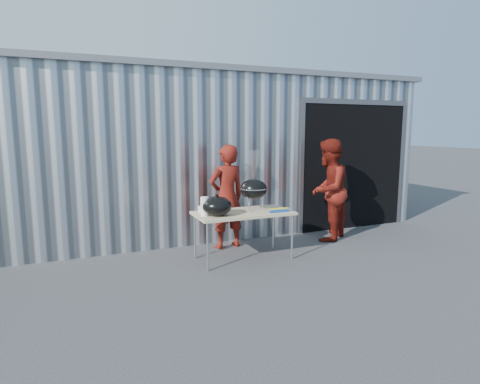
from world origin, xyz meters
name	(u,v)px	position (x,y,z in m)	size (l,w,h in m)	color
ground	(236,277)	(0.00, 0.00, 0.00)	(80.00, 80.00, 0.00)	#353537
building	(199,149)	(0.92, 4.59, 1.54)	(8.20, 6.20, 3.10)	silver
folding_table	(243,214)	(0.41, 0.68, 0.71)	(1.50, 0.75, 0.75)	tan
kettle_grill	(254,184)	(0.61, 0.74, 1.17)	(0.43, 0.43, 0.93)	black
grill_lid	(217,206)	(-0.06, 0.58, 0.89)	(0.44, 0.44, 0.32)	black
paper_towels	(205,207)	(-0.23, 0.63, 0.89)	(0.12, 0.12, 0.28)	white
white_tub	(206,209)	(-0.14, 0.86, 0.80)	(0.20, 0.15, 0.10)	white
foil_box	(279,210)	(0.90, 0.43, 0.78)	(0.32, 0.06, 0.06)	#163F94
person_cook	(227,197)	(0.40, 1.37, 0.88)	(0.64, 0.42, 1.76)	#61140D
person_bystander	(328,190)	(2.28, 1.12, 0.92)	(0.90, 0.70, 1.85)	#61140D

